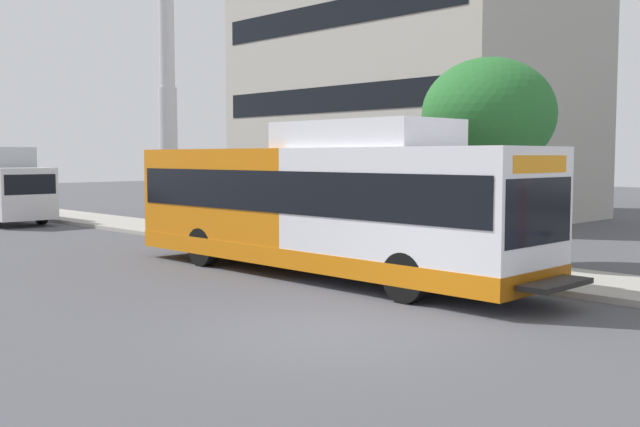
# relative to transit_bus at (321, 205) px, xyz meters

# --- Properties ---
(ground_plane) EXTENTS (120.00, 120.00, 0.00)m
(ground_plane) POSITION_rel_transit_bus_xyz_m (-3.88, 3.76, -1.70)
(ground_plane) COLOR #4C4C51
(sidewalk_curb) EXTENTS (3.00, 56.00, 0.14)m
(sidewalk_curb) POSITION_rel_transit_bus_xyz_m (3.12, 1.76, -1.63)
(sidewalk_curb) COLOR #A8A399
(sidewalk_curb) RESTS_ON ground
(transit_bus) EXTENTS (2.58, 12.25, 3.65)m
(transit_bus) POSITION_rel_transit_bus_xyz_m (0.00, 0.00, 0.00)
(transit_bus) COLOR white
(transit_bus) RESTS_ON ground
(street_tree_near_stop) EXTENTS (3.42, 3.42, 5.25)m
(street_tree_near_stop) POSITION_rel_transit_bus_xyz_m (4.15, -1.92, 2.22)
(street_tree_near_stop) COLOR #4C3823
(street_tree_near_stop) RESTS_ON sidewalk_curb
(lattice_comm_tower) EXTENTS (1.10, 1.10, 30.14)m
(lattice_comm_tower) POSITION_rel_transit_bus_xyz_m (11.98, 25.31, 8.36)
(lattice_comm_tower) COLOR #B7B7BC
(lattice_comm_tower) RESTS_ON ground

